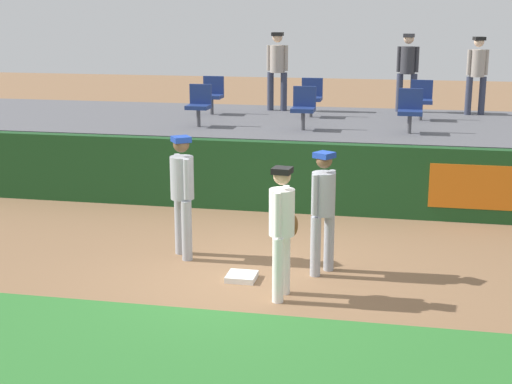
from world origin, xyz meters
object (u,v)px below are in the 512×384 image
seat_front_center (304,106)px  seat_back_center (311,95)px  seat_front_left (199,103)px  seat_back_left (212,93)px  player_runner_visitor (323,204)px  spectator_hooded (477,70)px  spectator_capped (408,67)px  spectator_casual (277,66)px  player_fielder_home (282,224)px  first_base (242,277)px  player_coach_visitor (182,188)px  seat_back_right (421,98)px  seat_front_right (410,108)px

seat_front_center → seat_back_center: (-0.08, 1.80, 0.00)m
seat_front_left → seat_back_left: 1.81m
seat_front_left → player_runner_visitor: bearing=-56.3°
spectator_hooded → spectator_capped: spectator_capped is taller
seat_front_center → spectator_casual: (-0.99, 2.67, 0.57)m
player_fielder_home → spectator_casual: bearing=-162.8°
spectator_hooded → seat_front_left: bearing=12.7°
first_base → seat_front_left: 5.70m
player_runner_visitor → seat_back_center: size_ratio=2.06×
player_coach_visitor → spectator_capped: (3.16, 7.29, 1.26)m
spectator_casual → seat_back_center: bearing=140.3°
spectator_hooded → player_runner_visitor: bearing=56.6°
first_base → player_fielder_home: bearing=-39.1°
player_coach_visitor → spectator_capped: spectator_capped is taller
seat_front_left → seat_front_center: (2.13, 0.00, 0.00)m
first_base → seat_back_left: bearing=107.7°
seat_back_right → seat_back_left: 4.61m
player_fielder_home → seat_front_center: (-0.51, 5.58, 0.78)m
spectator_capped → spectator_hooded: bearing=179.0°
player_runner_visitor → spectator_capped: (1.05, 7.59, 1.32)m
player_coach_visitor → spectator_capped: size_ratio=1.03×
seat_back_left → player_coach_visitor: bearing=-79.5°
seat_front_center → spectator_hooded: bearing=39.3°
first_base → seat_front_center: bearing=88.4°
spectator_casual → first_base: bearing=100.2°
seat_back_left → seat_front_right: same height
seat_back_center → seat_front_right: same height
seat_back_center → seat_front_right: 2.79m
player_fielder_home → player_coach_visitor: (-1.71, 1.31, 0.07)m
first_base → seat_back_left: size_ratio=0.48×
spectator_hooded → spectator_casual: 4.48m
seat_back_left → seat_front_right: bearing=-22.4°
player_fielder_home → spectator_hooded: 9.04m
first_base → player_runner_visitor: 1.51m
first_base → spectator_hooded: size_ratio=0.23×
player_coach_visitor → seat_front_left: seat_front_left is taller
player_fielder_home → spectator_casual: spectator_casual is taller
player_runner_visitor → player_coach_visitor: size_ratio=0.95×
seat_front_center → seat_back_right: bearing=38.2°
player_fielder_home → seat_back_center: bearing=-168.6°
player_fielder_home → seat_front_right: seat_front_right is taller
player_runner_visitor → spectator_casual: bearing=-134.4°
player_runner_visitor → spectator_capped: size_ratio=0.98×
player_coach_visitor → seat_front_right: 5.41m
spectator_hooded → player_coach_visitor: bearing=42.4°
seat_front_right → spectator_casual: spectator_casual is taller
player_coach_visitor → spectator_capped: 8.05m
first_base → player_runner_visitor: size_ratio=0.23×
first_base → seat_back_center: seat_back_center is taller
seat_front_left → seat_back_center: same height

